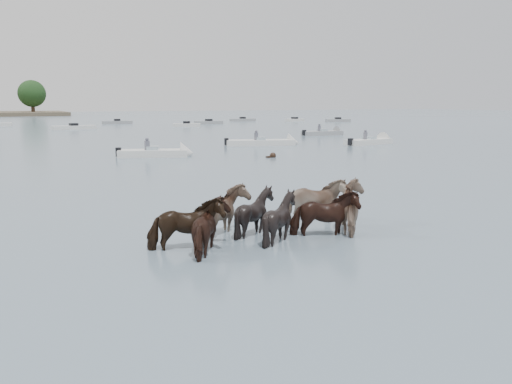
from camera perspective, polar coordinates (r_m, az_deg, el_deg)
name	(u,v)px	position (r m, az deg, el deg)	size (l,w,h in m)	color
ground	(324,240)	(13.94, 7.67, -5.34)	(400.00, 400.00, 0.00)	slate
pony_herd	(274,217)	(14.04, 2.04, -2.88)	(6.94, 3.36, 1.71)	black
swimming_pony	(272,156)	(34.26, 1.85, 4.10)	(0.72, 0.44, 0.44)	black
motorboat_b	(164,153)	(35.43, -10.33, 4.34)	(5.35, 3.24, 1.92)	silver
motorboat_c	(270,143)	(44.14, 1.54, 5.61)	(6.55, 3.49, 1.92)	silver
motorboat_d	(374,141)	(46.57, 13.21, 5.59)	(5.56, 2.62, 1.92)	silver
motorboat_e	(328,133)	(58.38, 8.12, 6.62)	(5.33, 1.89, 1.92)	gray
distant_flotilla	(47,125)	(85.15, -22.53, 7.05)	(104.18, 21.63, 0.93)	silver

